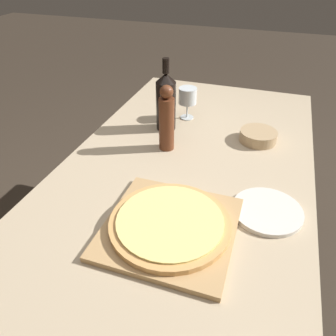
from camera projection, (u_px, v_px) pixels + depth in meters
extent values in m
plane|color=#382D23|center=(179.00, 296.00, 1.61)|extent=(12.00, 12.00, 0.00)
cube|color=tan|center=(183.00, 175.00, 1.19)|extent=(0.90, 1.78, 0.03)
cylinder|color=brown|center=(160.00, 140.00, 2.15)|extent=(0.06, 0.06, 0.72)
cylinder|color=brown|center=(284.00, 161.00, 1.95)|extent=(0.06, 0.06, 0.72)
cube|color=tan|center=(170.00, 228.00, 0.94)|extent=(0.37, 0.37, 0.02)
cylinder|color=tan|center=(170.00, 223.00, 0.93)|extent=(0.35, 0.35, 0.02)
cylinder|color=#EAD67A|center=(170.00, 220.00, 0.93)|extent=(0.31, 0.31, 0.01)
cylinder|color=black|center=(166.00, 106.00, 1.40)|extent=(0.08, 0.08, 0.21)
cone|color=black|center=(166.00, 78.00, 1.33)|extent=(0.08, 0.08, 0.04)
cylinder|color=black|center=(166.00, 66.00, 1.30)|extent=(0.03, 0.03, 0.06)
cylinder|color=#5B2D19|center=(167.00, 124.00, 1.26)|extent=(0.06, 0.06, 0.21)
sphere|color=#5B2D19|center=(167.00, 92.00, 1.18)|extent=(0.05, 0.05, 0.05)
cylinder|color=silver|center=(187.00, 117.00, 1.54)|extent=(0.06, 0.06, 0.00)
cylinder|color=silver|center=(187.00, 110.00, 1.52)|extent=(0.01, 0.01, 0.07)
cylinder|color=silver|center=(188.00, 96.00, 1.48)|extent=(0.08, 0.08, 0.07)
cylinder|color=tan|center=(258.00, 136.00, 1.35)|extent=(0.15, 0.15, 0.05)
cylinder|color=silver|center=(267.00, 211.00, 1.00)|extent=(0.22, 0.22, 0.01)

